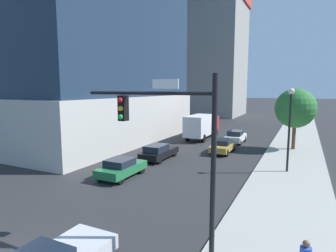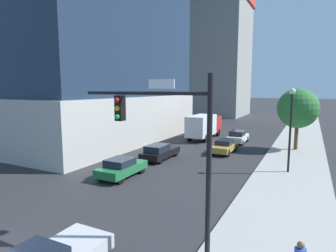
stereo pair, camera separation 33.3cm
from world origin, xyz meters
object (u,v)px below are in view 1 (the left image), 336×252
object	(u,v)px
street_lamp	(290,118)
car_green	(121,168)
car_black	(159,152)
car_white	(236,137)
car_gold	(223,146)
construction_building	(216,49)
box_truck	(202,125)
traffic_light_pole	(171,132)
street_tree	(295,108)

from	to	relation	value
street_lamp	car_green	bearing A→B (deg)	-149.71
car_black	car_green	xyz separation A→B (m)	(-0.00, -5.77, 0.01)
car_white	car_gold	xyz separation A→B (m)	(0.00, -5.65, -0.07)
construction_building	street_lamp	size ratio (longest dim) A/B	6.21
car_gold	box_truck	xyz separation A→B (m)	(-4.53, 6.57, 1.07)
car_green	box_truck	xyz separation A→B (m)	(-0.00, 17.58, 1.05)
car_gold	box_truck	size ratio (longest dim) A/B	0.57
construction_building	car_white	size ratio (longest dim) A/B	9.61
traffic_light_pole	street_tree	world-z (taller)	traffic_light_pole
construction_building	car_gold	distance (m)	44.11
traffic_light_pole	street_tree	xyz separation A→B (m)	(3.69, 21.89, -0.33)
street_lamp	car_white	xyz separation A→B (m)	(-6.21, 10.38, -3.45)
car_black	box_truck	xyz separation A→B (m)	(-0.00, 11.81, 1.06)
box_truck	traffic_light_pole	bearing A→B (deg)	-73.59
construction_building	car_white	distance (m)	39.12
construction_building	traffic_light_pole	world-z (taller)	construction_building
street_lamp	street_tree	xyz separation A→B (m)	(0.09, 8.95, 0.18)
construction_building	car_black	xyz separation A→B (m)	(8.17, -44.66, -15.16)
construction_building	car_black	distance (m)	47.86
construction_building	street_lamp	bearing A→B (deg)	-66.81
car_white	car_gold	size ratio (longest dim) A/B	0.94
street_tree	car_gold	xyz separation A→B (m)	(-6.30, -4.21, -3.69)
construction_building	car_black	world-z (taller)	construction_building
car_gold	car_black	bearing A→B (deg)	-130.86
traffic_light_pole	street_lamp	bearing A→B (deg)	74.43
car_gold	car_white	bearing A→B (deg)	90.00
traffic_light_pole	box_truck	size ratio (longest dim) A/B	0.90
street_lamp	car_white	size ratio (longest dim) A/B	1.55
construction_building	street_tree	bearing A→B (deg)	-61.64
construction_building	box_truck	distance (m)	36.67
car_white	car_green	size ratio (longest dim) A/B	1.00
street_tree	car_green	bearing A→B (deg)	-125.43
street_tree	car_black	xyz separation A→B (m)	(-10.83, -9.45, -3.68)
car_white	car_green	distance (m)	17.27
street_lamp	box_truck	distance (m)	15.79
traffic_light_pole	box_truck	distance (m)	25.45
street_lamp	car_white	distance (m)	12.58
traffic_light_pole	car_black	size ratio (longest dim) A/B	1.48
construction_building	traffic_light_pole	xyz separation A→B (m)	(15.32, -57.09, -11.14)
street_tree	box_truck	size ratio (longest dim) A/B	0.83
traffic_light_pole	street_tree	size ratio (longest dim) A/B	1.08
street_tree	car_gold	size ratio (longest dim) A/B	1.45
car_green	box_truck	bearing A→B (deg)	90.00
car_black	car_gold	bearing A→B (deg)	49.14
car_green	car_gold	distance (m)	11.91
street_lamp	car_green	world-z (taller)	street_lamp
street_lamp	street_tree	bearing A→B (deg)	89.44
car_white	construction_building	bearing A→B (deg)	110.62
car_gold	box_truck	bearing A→B (deg)	124.61
car_green	car_gold	bearing A→B (deg)	67.64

